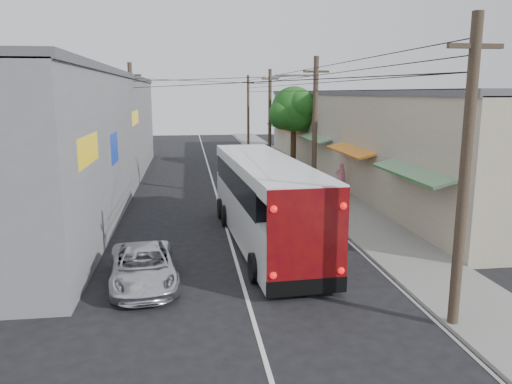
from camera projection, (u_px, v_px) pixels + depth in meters
ground at (249, 306)px, 14.53m from camera, size 120.00×120.00×0.00m
sidewalk at (307, 181)px, 34.81m from camera, size 3.00×80.00×0.12m
building_right at (360, 133)px, 36.74m from camera, size 7.09×40.00×6.25m
building_left at (74, 134)px, 30.16m from camera, size 7.20×36.00×7.25m
utility_poles at (258, 122)px, 33.88m from camera, size 11.80×45.28×8.00m
street_tree at (295, 111)px, 39.80m from camera, size 4.40×4.00×6.60m
coach_bus at (264, 200)px, 20.38m from camera, size 3.34×12.17×3.47m
jeepney at (143, 267)px, 16.01m from camera, size 2.53×4.64×1.24m
parked_suv at (303, 189)px, 27.60m from camera, size 2.60×5.86×1.67m
parked_car_mid at (263, 166)px, 36.67m from camera, size 2.23×4.88×1.62m
parked_car_far at (260, 154)px, 43.86m from camera, size 2.31×4.99×1.58m
pedestrian_near at (340, 177)px, 30.51m from camera, size 0.70×0.51×1.78m
pedestrian_far at (316, 187)px, 28.20m from camera, size 0.89×0.83×1.46m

